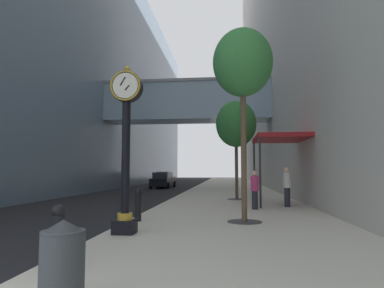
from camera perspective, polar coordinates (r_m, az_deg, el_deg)
The scene contains 14 objects.
ground_plane at distance 29.64m, azimuth -0.39°, elevation -7.95°, with size 110.00×110.00×0.00m, color black.
sidewalk_right at distance 32.45m, azimuth 6.43°, elevation -7.50°, with size 7.03×80.00×0.14m, color beige.
building_block_left at distance 37.31m, azimuth -18.70°, elevation 12.44°, with size 23.79×80.00×25.09m.
street_clock at distance 9.06m, azimuth -11.16°, elevation 0.67°, with size 0.84×0.55×4.45m.
bollard_nearest at distance 6.36m, azimuth -21.87°, elevation -14.01°, with size 0.23×0.23×1.05m.
bollard_third at distance 11.21m, azimuth -9.15°, elevation -10.00°, with size 0.23×0.23×1.05m.
street_tree_near at distance 11.50m, azimuth 8.59°, elevation 13.22°, with size 1.97×1.97×6.32m.
street_tree_mid_near at distance 19.56m, azimuth 7.49°, elevation 3.34°, with size 2.32×2.32×5.66m.
trash_bin at distance 4.50m, azimuth -21.16°, elevation -18.35°, with size 0.53×0.53×1.05m.
pedestrian_walking at distance 14.58m, azimuth 10.60°, elevation -7.49°, with size 0.48×0.48×1.63m.
pedestrian_by_clock at distance 15.88m, azimuth 15.83°, elevation -6.76°, with size 0.43×0.43×1.80m.
storefront_awning at distance 16.84m, azimuth 14.55°, elevation 0.77°, with size 2.40×3.60×3.30m.
car_black_near at distance 34.52m, azimuth -4.94°, elevation -6.16°, with size 2.08×4.65×1.58m.
car_red_mid at distance 41.85m, azimuth -4.58°, elevation -5.84°, with size 2.04×4.70×1.62m.
Camera 1 is at (3.27, -2.40, 1.78)m, focal length 31.42 mm.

